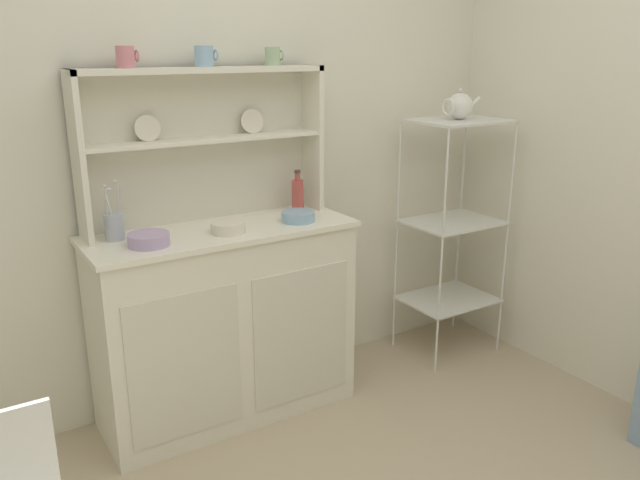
{
  "coord_description": "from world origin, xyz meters",
  "views": [
    {
      "loc": [
        -1.11,
        -1.1,
        1.65
      ],
      "look_at": [
        0.29,
        1.12,
        0.85
      ],
      "focal_mm": 35.61,
      "sensor_mm": 36.0,
      "label": 1
    }
  ],
  "objects_px": {
    "utensil_jar": "(114,226)",
    "porcelain_teapot": "(460,106)",
    "bowl_mixing_large": "(149,239)",
    "jam_bottle": "(298,194)",
    "hutch_shelf_unit": "(202,133)",
    "hutch_cabinet": "(226,321)",
    "cup_rose_0": "(126,57)",
    "bakers_rack": "(453,214)"
  },
  "relations": [
    {
      "from": "cup_rose_0",
      "to": "hutch_shelf_unit",
      "type": "bearing_deg",
      "value": 7.6
    },
    {
      "from": "hutch_shelf_unit",
      "to": "utensil_jar",
      "type": "relative_size",
      "value": 4.5
    },
    {
      "from": "jam_bottle",
      "to": "utensil_jar",
      "type": "bearing_deg",
      "value": -179.45
    },
    {
      "from": "bowl_mixing_large",
      "to": "porcelain_teapot",
      "type": "xyz_separation_m",
      "value": [
        1.66,
        0.02,
        0.44
      ]
    },
    {
      "from": "bakers_rack",
      "to": "utensil_jar",
      "type": "bearing_deg",
      "value": 175.57
    },
    {
      "from": "hutch_cabinet",
      "to": "porcelain_teapot",
      "type": "height_order",
      "value": "porcelain_teapot"
    },
    {
      "from": "hutch_cabinet",
      "to": "bakers_rack",
      "type": "distance_m",
      "value": 1.36
    },
    {
      "from": "cup_rose_0",
      "to": "porcelain_teapot",
      "type": "relative_size",
      "value": 0.38
    },
    {
      "from": "hutch_cabinet",
      "to": "utensil_jar",
      "type": "relative_size",
      "value": 4.81
    },
    {
      "from": "bakers_rack",
      "to": "cup_rose_0",
      "type": "relative_size",
      "value": 15.06
    },
    {
      "from": "cup_rose_0",
      "to": "utensil_jar",
      "type": "height_order",
      "value": "cup_rose_0"
    },
    {
      "from": "bakers_rack",
      "to": "bowl_mixing_large",
      "type": "bearing_deg",
      "value": -179.45
    },
    {
      "from": "cup_rose_0",
      "to": "bakers_rack",
      "type": "bearing_deg",
      "value": -6.29
    },
    {
      "from": "jam_bottle",
      "to": "hutch_shelf_unit",
      "type": "bearing_deg",
      "value": 169.8
    },
    {
      "from": "hutch_shelf_unit",
      "to": "utensil_jar",
      "type": "height_order",
      "value": "hutch_shelf_unit"
    },
    {
      "from": "bowl_mixing_large",
      "to": "porcelain_teapot",
      "type": "height_order",
      "value": "porcelain_teapot"
    },
    {
      "from": "bowl_mixing_large",
      "to": "jam_bottle",
      "type": "xyz_separation_m",
      "value": [
        0.78,
        0.16,
        0.06
      ]
    },
    {
      "from": "hutch_shelf_unit",
      "to": "hutch_cabinet",
      "type": "bearing_deg",
      "value": -90.0
    },
    {
      "from": "hutch_cabinet",
      "to": "cup_rose_0",
      "type": "distance_m",
      "value": 1.2
    },
    {
      "from": "cup_rose_0",
      "to": "porcelain_teapot",
      "type": "xyz_separation_m",
      "value": [
        1.63,
        -0.18,
        -0.25
      ]
    },
    {
      "from": "hutch_shelf_unit",
      "to": "bowl_mixing_large",
      "type": "bearing_deg",
      "value": -145.26
    },
    {
      "from": "bakers_rack",
      "to": "bowl_mixing_large",
      "type": "distance_m",
      "value": 1.66
    },
    {
      "from": "porcelain_teapot",
      "to": "hutch_shelf_unit",
      "type": "bearing_deg",
      "value": 170.41
    },
    {
      "from": "hutch_cabinet",
      "to": "bakers_rack",
      "type": "height_order",
      "value": "bakers_rack"
    },
    {
      "from": "jam_bottle",
      "to": "porcelain_teapot",
      "type": "bearing_deg",
      "value": -9.29
    },
    {
      "from": "porcelain_teapot",
      "to": "utensil_jar",
      "type": "bearing_deg",
      "value": 175.57
    },
    {
      "from": "bakers_rack",
      "to": "bowl_mixing_large",
      "type": "xyz_separation_m",
      "value": [
        -1.66,
        -0.02,
        0.13
      ]
    },
    {
      "from": "cup_rose_0",
      "to": "bowl_mixing_large",
      "type": "distance_m",
      "value": 0.72
    },
    {
      "from": "hutch_cabinet",
      "to": "utensil_jar",
      "type": "distance_m",
      "value": 0.66
    },
    {
      "from": "utensil_jar",
      "to": "hutch_cabinet",
      "type": "bearing_deg",
      "value": -10.17
    },
    {
      "from": "cup_rose_0",
      "to": "bowl_mixing_large",
      "type": "xyz_separation_m",
      "value": [
        -0.03,
        -0.2,
        -0.69
      ]
    },
    {
      "from": "utensil_jar",
      "to": "porcelain_teapot",
      "type": "bearing_deg",
      "value": -4.43
    },
    {
      "from": "cup_rose_0",
      "to": "utensil_jar",
      "type": "xyz_separation_m",
      "value": [
        -0.12,
        -0.04,
        -0.66
      ]
    },
    {
      "from": "jam_bottle",
      "to": "porcelain_teapot",
      "type": "xyz_separation_m",
      "value": [
        0.88,
        -0.14,
        0.38
      ]
    },
    {
      "from": "bakers_rack",
      "to": "cup_rose_0",
      "type": "bearing_deg",
      "value": 173.71
    },
    {
      "from": "cup_rose_0",
      "to": "bowl_mixing_large",
      "type": "relative_size",
      "value": 0.52
    },
    {
      "from": "bowl_mixing_large",
      "to": "jam_bottle",
      "type": "bearing_deg",
      "value": 11.61
    },
    {
      "from": "cup_rose_0",
      "to": "bowl_mixing_large",
      "type": "height_order",
      "value": "cup_rose_0"
    },
    {
      "from": "bakers_rack",
      "to": "porcelain_teapot",
      "type": "relative_size",
      "value": 5.74
    },
    {
      "from": "bowl_mixing_large",
      "to": "jam_bottle",
      "type": "relative_size",
      "value": 0.83
    },
    {
      "from": "jam_bottle",
      "to": "bowl_mixing_large",
      "type": "bearing_deg",
      "value": -168.39
    },
    {
      "from": "hutch_shelf_unit",
      "to": "bakers_rack",
      "type": "xyz_separation_m",
      "value": [
        1.31,
        -0.22,
        -0.5
      ]
    }
  ]
}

